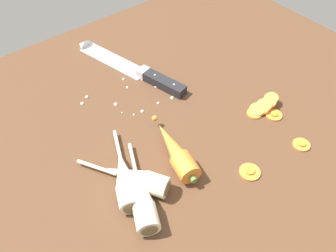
# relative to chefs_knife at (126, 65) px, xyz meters

# --- Properties ---
(ground_plane) EXTENTS (1.20, 0.90, 0.04)m
(ground_plane) POSITION_rel_chefs_knife_xyz_m (-0.05, -0.21, -0.03)
(ground_plane) COLOR brown
(chefs_knife) EXTENTS (0.12, 0.34, 0.04)m
(chefs_knife) POSITION_rel_chefs_knife_xyz_m (0.00, 0.00, 0.00)
(chefs_knife) COLOR silver
(chefs_knife) RESTS_ON ground_plane
(whole_carrot) EXTENTS (0.07, 0.18, 0.04)m
(whole_carrot) POSITION_rel_chefs_knife_xyz_m (-0.08, -0.30, 0.01)
(whole_carrot) COLOR orange
(whole_carrot) RESTS_ON ground_plane
(parsnip_front) EXTENTS (0.11, 0.17, 0.04)m
(parsnip_front) POSITION_rel_chefs_knife_xyz_m (-0.18, -0.30, 0.01)
(parsnip_front) COLOR silver
(parsnip_front) RESTS_ON ground_plane
(parsnip_mid_left) EXTENTS (0.10, 0.19, 0.04)m
(parsnip_mid_left) POSITION_rel_chefs_knife_xyz_m (-0.19, -0.34, 0.01)
(parsnip_mid_left) COLOR silver
(parsnip_mid_left) RESTS_ON ground_plane
(parsnip_mid_right) EXTENTS (0.10, 0.18, 0.04)m
(parsnip_mid_right) POSITION_rel_chefs_knife_xyz_m (-0.19, -0.29, 0.01)
(parsnip_mid_right) COLOR silver
(parsnip_mid_right) RESTS_ON ground_plane
(carrot_slice_stack) EXTENTS (0.08, 0.04, 0.03)m
(carrot_slice_stack) POSITION_rel_chefs_knife_xyz_m (0.15, -0.31, 0.00)
(carrot_slice_stack) COLOR orange
(carrot_slice_stack) RESTS_ON ground_plane
(carrot_slice_stray_near) EXTENTS (0.04, 0.04, 0.01)m
(carrot_slice_stray_near) POSITION_rel_chefs_knife_xyz_m (0.14, -0.43, -0.00)
(carrot_slice_stray_near) COLOR orange
(carrot_slice_stray_near) RESTS_ON ground_plane
(carrot_slice_stray_mid) EXTENTS (0.04, 0.04, 0.01)m
(carrot_slice_stray_mid) POSITION_rel_chefs_knife_xyz_m (0.16, -0.34, -0.00)
(carrot_slice_stray_mid) COLOR orange
(carrot_slice_stray_mid) RESTS_ON ground_plane
(carrot_slice_stray_far) EXTENTS (0.04, 0.04, 0.01)m
(carrot_slice_stray_far) POSITION_rel_chefs_knife_xyz_m (0.00, -0.41, -0.00)
(carrot_slice_stray_far) COLOR orange
(carrot_slice_stray_far) RESTS_ON ground_plane
(mince_crumbs) EXTENTS (0.19, 0.13, 0.01)m
(mince_crumbs) POSITION_rel_chefs_knife_xyz_m (-0.04, -0.09, -0.00)
(mince_crumbs) COLOR beige
(mince_crumbs) RESTS_ON ground_plane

